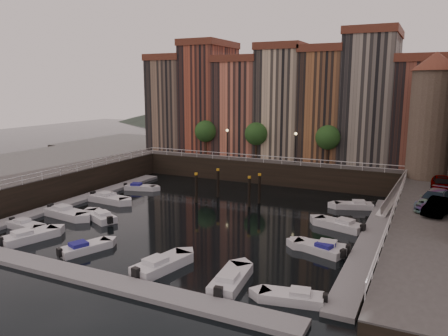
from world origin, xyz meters
The scene contains 32 objects.
ground centered at (0.00, 0.00, 0.00)m, with size 200.00×200.00×0.00m, color black.
quay_far centered at (0.00, 26.00, 1.50)m, with size 80.00×20.00×3.00m, color black.
quay_left centered at (-28.00, -2.00, 1.50)m, with size 20.00×36.00×3.00m, color black.
dock_left centered at (-16.20, -1.00, 0.17)m, with size 2.00×28.00×0.35m, color gray.
dock_right centered at (16.20, -1.00, 0.17)m, with size 2.00×28.00×0.35m, color gray.
dock_near centered at (0.00, -17.00, 0.17)m, with size 30.00×2.00×0.35m, color gray.
mountains centered at (1.72, 110.00, 7.92)m, with size 145.00×100.00×18.00m.
far_terrace centered at (3.31, 23.50, 10.95)m, with size 48.70×10.30×17.50m.
corner_tower centered at (20.00, 14.50, 10.19)m, with size 5.20×5.20×13.80m.
promenade_trees centered at (-1.33, 18.20, 6.58)m, with size 21.20×3.20×5.20m.
street_lamps centered at (-1.00, 17.20, 5.90)m, with size 10.36×0.36×4.18m.
railings centered at (0.00, 4.88, 3.79)m, with size 36.08×34.04×0.52m.
gangway centered at (17.10, 10.00, 1.92)m, with size 2.78×8.32×3.73m.
mooring_pilings centered at (-0.15, 5.72, 1.65)m, with size 7.00×3.71×3.78m.
boat_left_0 centered at (-13.47, -11.26, 0.33)m, with size 4.28×1.85×0.97m.
boat_left_1 centered at (-12.87, -6.80, 0.41)m, with size 5.38×2.50×1.21m.
boat_left_2 centered at (-12.84, -0.36, 0.40)m, with size 5.23×2.18×1.19m.
boat_left_3 centered at (-12.68, 0.13, 0.34)m, with size 4.46×1.94×1.01m.
boat_left_4 centered at (-13.26, 6.15, 0.32)m, with size 4.25×2.45×0.95m.
boat_right_0 centered at (13.31, -13.98, 0.32)m, with size 4.26×2.21×0.96m.
boat_right_1 centered at (12.86, -5.14, 0.34)m, with size 4.48×2.85×1.01m.
boat_right_2 centered at (12.91, -4.72, 0.34)m, with size 4.44×1.64×1.02m.
boat_right_3 centered at (13.12, 1.64, 0.37)m, with size 4.96×3.04×1.11m.
boat_right_4 centered at (13.19, 9.33, 0.33)m, with size 4.37×2.83×0.98m.
boat_near_0 centered at (-10.50, -13.43, 0.39)m, with size 3.06×5.10×1.14m.
boat_near_1 centered at (-4.36, -13.25, 0.33)m, with size 2.93×4.39×0.99m.
boat_near_2 centered at (3.21, -13.50, 0.39)m, with size 2.82×5.23×1.17m.
boat_near_3 centered at (8.83, -13.58, 0.38)m, with size 2.28×5.04×1.14m.
car_a centered at (21.46, 7.78, 3.79)m, with size 1.86×4.62×1.57m, color gray.
car_b centered at (21.14, -0.68, 3.66)m, with size 1.40×4.02×1.33m, color gray.
car_c centered at (20.91, 0.94, 3.78)m, with size 2.19×5.39×1.56m, color gray.
boat_extra_557 centered at (-8.97, -6.08, 0.36)m, with size 4.68×3.37×1.07m.
Camera 1 is at (20.34, -38.42, 13.24)m, focal length 35.00 mm.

